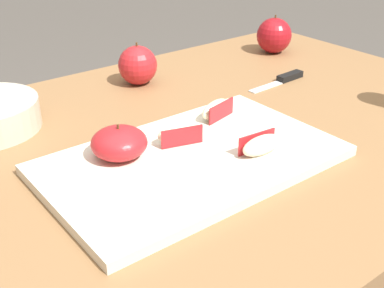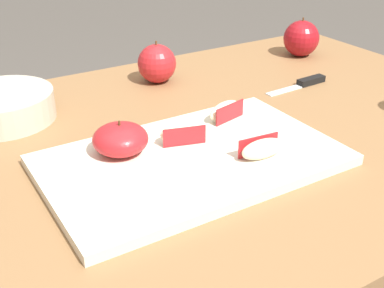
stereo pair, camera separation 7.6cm
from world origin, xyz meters
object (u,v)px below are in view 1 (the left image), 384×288
Objects in this scene: apple_half_skin_up at (119,143)px; apple_wedge_middle at (179,134)px; apple_wedge_right at (262,145)px; whole_apple_crimson at (138,65)px; whole_apple_red_delicious at (274,36)px; apple_wedge_front at (216,109)px; cutting_board at (192,160)px; paring_knife at (286,78)px.

apple_half_skin_up is 0.10m from apple_wedge_middle.
apple_wedge_right is at bearing -35.77° from apple_half_skin_up.
whole_apple_red_delicious is (0.40, -0.02, 0.00)m from whole_apple_crimson.
apple_wedge_middle is 0.59m from whole_apple_red_delicious.
whole_apple_red_delicious reaches higher than apple_half_skin_up.
apple_wedge_right is (0.18, -0.13, -0.01)m from apple_half_skin_up.
apple_wedge_right is 0.59m from whole_apple_red_delicious.
apple_half_skin_up is at bearing -174.40° from apple_wedge_front.
cutting_board reaches higher than paring_knife.
apple_half_skin_up is 0.94× the size of whole_apple_crimson.
cutting_board is 0.12m from apple_half_skin_up.
apple_wedge_front reaches higher than paring_knife.
apple_wedge_right is at bearing -54.90° from apple_wedge_middle.
cutting_board is at bearing -109.56° from whole_apple_crimson.
whole_apple_red_delicious is at bearing 51.83° from paring_knife.
paring_knife is at bearing -34.60° from whole_apple_crimson.
apple_wedge_right is 0.78× the size of whole_apple_red_delicious.
apple_wedge_right is at bearing -35.65° from cutting_board.
apple_half_skin_up is at bearing -126.79° from whole_apple_crimson.
apple_wedge_front is 0.15m from apple_wedge_right.
apple_wedge_front is (0.12, 0.09, 0.02)m from cutting_board.
apple_wedge_middle is at bearing -10.41° from apple_half_skin_up.
apple_wedge_middle is 0.48× the size of paring_knife.
apple_wedge_front is at bearing 77.43° from apple_wedge_right.
whole_apple_red_delicious is at bearing 32.34° from cutting_board.
whole_apple_red_delicious is (0.62, 0.27, 0.00)m from apple_half_skin_up.
whole_apple_crimson is 0.40m from whole_apple_red_delicious.
whole_apple_crimson is at bearing 145.40° from paring_knife.
apple_wedge_middle is at bearing -162.57° from paring_knife.
paring_knife is at bearing 16.56° from apple_wedge_front.
apple_wedge_middle is at bearing -110.55° from whole_apple_crimson.
whole_apple_red_delicious reaches higher than whole_apple_crimson.
apple_wedge_right is at bearing -102.57° from apple_wedge_front.
apple_wedge_front is 0.48× the size of paring_knife.
cutting_board is 6.03× the size of apple_wedge_right.
paring_knife is 1.73× the size of whole_apple_crimson.
paring_knife is (0.49, 0.10, -0.03)m from apple_half_skin_up.
apple_wedge_front is 0.84× the size of whole_apple_crimson.
whole_apple_crimson reaches higher than cutting_board.
cutting_board is 0.15m from apple_wedge_front.
whole_apple_crimson is at bearing 88.93° from apple_wedge_front.
paring_knife is at bearing 36.79° from apple_wedge_right.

